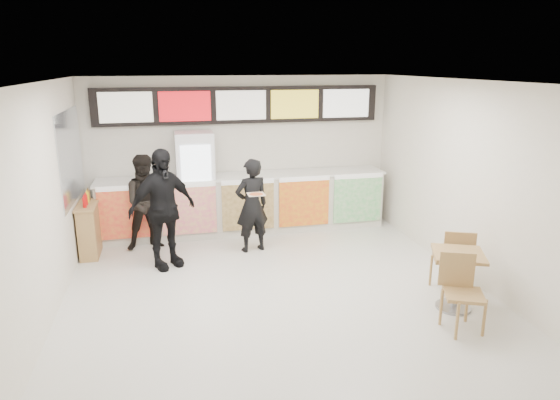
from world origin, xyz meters
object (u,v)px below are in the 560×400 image
object	(u,v)px
service_counter	(245,203)
drinks_fridge	(196,184)
customer_left	(148,202)
customer_mid	(162,209)
customer_main	(252,206)
condiment_ledge	(89,229)
cafe_table	(457,270)

from	to	relation	value
service_counter	drinks_fridge	bearing A→B (deg)	179.01
customer_left	drinks_fridge	bearing A→B (deg)	21.66
customer_left	customer_mid	distance (m)	0.97
customer_main	condiment_ledge	size ratio (longest dim) A/B	1.53
service_counter	cafe_table	bearing A→B (deg)	-59.49
cafe_table	condiment_ledge	size ratio (longest dim) A/B	1.55
customer_left	customer_mid	size ratio (longest dim) A/B	0.87
customer_left	cafe_table	bearing A→B (deg)	-49.39
service_counter	customer_main	distance (m)	1.11
customer_left	customer_main	bearing A→B (deg)	-27.19
cafe_table	condiment_ledge	distance (m)	6.00
drinks_fridge	customer_left	distance (m)	1.06
customer_mid	condiment_ledge	world-z (taller)	customer_mid
cafe_table	customer_left	bearing A→B (deg)	164.20
drinks_fridge	customer_main	distance (m)	1.42
customer_left	cafe_table	size ratio (longest dim) A/B	1.01
service_counter	drinks_fridge	distance (m)	1.03
customer_main	customer_left	bearing A→B (deg)	-30.47
customer_mid	condiment_ledge	size ratio (longest dim) A/B	1.80
drinks_fridge	condiment_ledge	xyz separation A→B (m)	(-1.89, -0.66, -0.53)
drinks_fridge	cafe_table	xyz separation A→B (m)	(3.19, -3.85, -0.44)
customer_main	customer_mid	size ratio (longest dim) A/B	0.85
service_counter	customer_main	xyz separation A→B (m)	(-0.05, -1.07, 0.26)
customer_left	customer_mid	xyz separation A→B (m)	(0.26, -0.93, 0.13)
customer_main	cafe_table	distance (m)	3.61
drinks_fridge	customer_main	xyz separation A→B (m)	(0.89, -1.09, -0.17)
customer_main	customer_left	size ratio (longest dim) A/B	0.97
service_counter	condiment_ledge	bearing A→B (deg)	-167.12
service_counter	condiment_ledge	distance (m)	2.89
customer_mid	cafe_table	world-z (taller)	customer_mid
service_counter	customer_main	world-z (taller)	customer_main
service_counter	condiment_ledge	size ratio (longest dim) A/B	5.11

